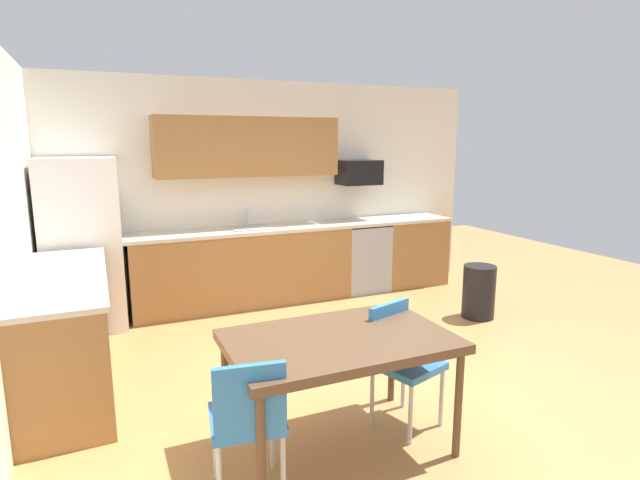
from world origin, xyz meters
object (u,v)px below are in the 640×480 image
oven_range (361,256)px  trash_bin (479,292)px  microwave (359,172)px  dining_table (339,346)px  refrigerator (82,245)px  chair_near_table (400,354)px  chair_far_side (248,416)px

oven_range → trash_bin: size_ratio=1.52×
microwave → dining_table: (-1.86, -3.23, -0.86)m
refrigerator → chair_near_table: 3.60m
chair_near_table → chair_far_side: (-1.20, -0.36, 0.00)m
chair_far_side → trash_bin: (3.21, 1.86, -0.20)m
oven_range → trash_bin: (0.68, -1.52, -0.16)m
oven_range → chair_near_table: 3.30m
refrigerator → chair_near_table: size_ratio=2.12×
oven_range → trash_bin: 1.68m
oven_range → microwave: microwave is taller
oven_range → chair_far_side: (-2.52, -3.38, 0.05)m
oven_range → refrigerator: bearing=-178.6°
refrigerator → chair_far_side: size_ratio=2.12×
dining_table → chair_far_side: (-0.67, -0.25, -0.20)m
refrigerator → chair_far_side: bearing=-75.8°
trash_bin → oven_range: bearing=114.1°
oven_range → dining_table: 3.65m
oven_range → chair_far_side: 4.22m
dining_table → chair_near_table: 0.58m
refrigerator → dining_table: refrigerator is taller
dining_table → chair_near_table: (0.53, 0.12, -0.20)m
oven_range → microwave: 1.11m
dining_table → trash_bin: size_ratio=2.33×
oven_range → dining_table: (-1.86, -3.13, 0.24)m
chair_near_table → chair_far_side: size_ratio=1.00×
oven_range → chair_near_table: size_ratio=1.07×
refrigerator → chair_near_table: refrigerator is taller
refrigerator → oven_range: 3.39m
chair_near_table → refrigerator: bearing=124.7°
chair_near_table → chair_far_side: same height
oven_range → dining_table: bearing=-120.7°
refrigerator → dining_table: size_ratio=1.29×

